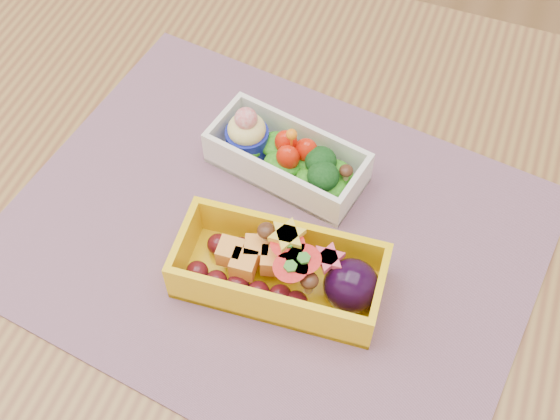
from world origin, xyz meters
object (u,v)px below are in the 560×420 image
(placemat, at_px, (271,235))
(bento_yellow, at_px, (284,271))
(table, at_px, (298,321))
(bento_white, at_px, (286,157))

(placemat, distance_m, bento_yellow, 0.06)
(placemat, relative_size, bento_yellow, 2.57)
(placemat, bearing_deg, bento_yellow, -56.78)
(table, bearing_deg, placemat, 144.43)
(placemat, distance_m, bento_white, 0.08)
(table, xyz_separation_m, bento_yellow, (-0.01, -0.02, 0.13))
(bento_white, xyz_separation_m, bento_yellow, (0.04, -0.12, 0.00))
(placemat, xyz_separation_m, bento_white, (-0.01, 0.08, 0.02))
(bento_white, relative_size, bento_yellow, 0.88)
(placemat, bearing_deg, bento_white, 99.48)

